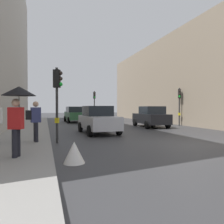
{
  "coord_description": "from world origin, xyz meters",
  "views": [
    {
      "loc": [
        -6.18,
        -8.28,
        1.66
      ],
      "look_at": [
        0.06,
        11.78,
        1.22
      ],
      "focal_mm": 34.57,
      "sensor_mm": 36.0,
      "label": 1
    }
  ],
  "objects": [
    {
      "name": "sidewalk_kerb",
      "position": [
        -7.27,
        6.0,
        0.08
      ],
      "size": [
        2.64,
        40.0,
        0.16
      ],
      "primitive_type": "cube",
      "color": "gray",
      "rests_on": "ground"
    },
    {
      "name": "pedestrian_with_umbrella",
      "position": [
        -6.96,
        -1.23,
        1.84
      ],
      "size": [
        1.0,
        1.0,
        2.14
      ],
      "color": "black",
      "rests_on": "sidewalk_kerb"
    },
    {
      "name": "car_green_estate",
      "position": [
        -2.96,
        16.27,
        0.88
      ],
      "size": [
        2.19,
        4.29,
        1.76
      ],
      "color": "#2D6038",
      "rests_on": "ground"
    },
    {
      "name": "traffic_light_mid_street",
      "position": [
        5.63,
        8.8,
        2.38
      ],
      "size": [
        0.37,
        0.44,
        3.45
      ],
      "color": "#2D2D2D",
      "rests_on": "ground"
    },
    {
      "name": "warning_sign_triangle",
      "position": [
        -5.36,
        -1.85,
        0.33
      ],
      "size": [
        0.64,
        0.64,
        0.65
      ],
      "primitive_type": "cone",
      "color": "silver",
      "rests_on": "ground"
    },
    {
      "name": "traffic_light_far_median",
      "position": [
        -0.18,
        18.55,
        2.58
      ],
      "size": [
        0.24,
        0.43,
        3.74
      ],
      "color": "#2D2D2D",
      "rests_on": "ground"
    },
    {
      "name": "car_white_compact",
      "position": [
        -2.42,
        23.91,
        0.88
      ],
      "size": [
        2.14,
        4.26,
        1.76
      ],
      "color": "silver",
      "rests_on": "ground"
    },
    {
      "name": "traffic_light_near_right",
      "position": [
        -5.62,
        2.2,
        2.44
      ],
      "size": [
        0.45,
        0.33,
        3.54
      ],
      "color": "#2D2D2D",
      "rests_on": "ground"
    },
    {
      "name": "car_blue_van",
      "position": [
        2.57,
        29.77,
        0.88
      ],
      "size": [
        2.25,
        4.32,
        1.76
      ],
      "color": "navy",
      "rests_on": "ground"
    },
    {
      "name": "ground_plane",
      "position": [
        0.0,
        0.0,
        0.0
      ],
      "size": [
        120.0,
        120.0,
        0.0
      ],
      "primitive_type": "plane",
      "color": "#38383A"
    },
    {
      "name": "pedestrian_with_grey_backpack",
      "position": [
        -6.62,
        1.68,
        1.16
      ],
      "size": [
        0.65,
        0.41,
        1.77
      ],
      "color": "black",
      "rests_on": "sidewalk_kerb"
    },
    {
      "name": "car_dark_suv",
      "position": [
        2.39,
        8.15,
        0.88
      ],
      "size": [
        2.22,
        4.3,
        1.76
      ],
      "color": "black",
      "rests_on": "ground"
    },
    {
      "name": "building_facade_right",
      "position": [
        11.94,
        11.5,
        4.62
      ],
      "size": [
        12.0,
        32.35,
        9.23
      ],
      "primitive_type": "cube",
      "color": "gray",
      "rests_on": "ground"
    },
    {
      "name": "car_silver_hatchback",
      "position": [
        -2.91,
        5.27,
        0.88
      ],
      "size": [
        2.15,
        4.27,
        1.76
      ],
      "color": "#BCBCC1",
      "rests_on": "ground"
    }
  ]
}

